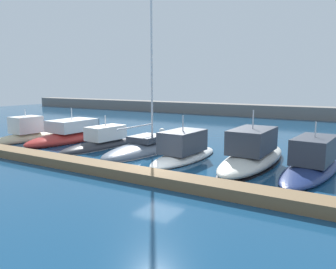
# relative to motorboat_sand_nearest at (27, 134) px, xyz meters

# --- Properties ---
(ground_plane) EXTENTS (120.00, 120.00, 0.00)m
(ground_plane) POSITION_rel_motorboat_sand_nearest_xyz_m (16.61, -3.15, -0.57)
(ground_plane) COLOR navy
(dock_pier) EXTENTS (37.26, 1.47, 0.58)m
(dock_pier) POSITION_rel_motorboat_sand_nearest_xyz_m (16.61, -4.96, -0.28)
(dock_pier) COLOR brown
(dock_pier) RESTS_ON ground_plane
(breakwater_seawall) EXTENTS (108.00, 3.28, 1.85)m
(breakwater_seawall) POSITION_rel_motorboat_sand_nearest_xyz_m (16.61, 33.10, 0.36)
(breakwater_seawall) COLOR slate
(breakwater_seawall) RESTS_ON ground_plane
(motorboat_sand_nearest) EXTENTS (2.53, 7.28, 3.29)m
(motorboat_sand_nearest) POSITION_rel_motorboat_sand_nearest_xyz_m (0.00, 0.00, 0.00)
(motorboat_sand_nearest) COLOR beige
(motorboat_sand_nearest) RESTS_ON ground_plane
(motorboat_red_second) EXTENTS (3.42, 10.53, 3.40)m
(motorboat_red_second) POSITION_rel_motorboat_sand_nearest_xyz_m (3.80, 2.28, -0.00)
(motorboat_red_second) COLOR #B72D28
(motorboat_red_second) RESTS_ON ground_plane
(motorboat_charcoal_third) EXTENTS (2.97, 8.24, 2.96)m
(motorboat_charcoal_third) POSITION_rel_motorboat_sand_nearest_xyz_m (8.29, 1.08, -0.12)
(motorboat_charcoal_third) COLOR #2D2D33
(motorboat_charcoal_third) RESTS_ON ground_plane
(sailboat_slate_fourth) EXTENTS (3.55, 9.94, 21.08)m
(sailboat_slate_fourth) POSITION_rel_motorboat_sand_nearest_xyz_m (12.40, 1.71, -0.22)
(sailboat_slate_fourth) COLOR slate
(sailboat_slate_fourth) RESTS_ON ground_plane
(motorboat_white_fifth) EXTENTS (2.86, 7.78, 3.42)m
(motorboat_white_fifth) POSITION_rel_motorboat_sand_nearest_xyz_m (16.27, 0.75, 0.04)
(motorboat_white_fifth) COLOR white
(motorboat_white_fifth) RESTS_ON ground_plane
(motorboat_ivory_sixth) EXTENTS (3.04, 10.16, 3.83)m
(motorboat_ivory_sixth) POSITION_rel_motorboat_sand_nearest_xyz_m (20.88, 1.69, 0.17)
(motorboat_ivory_sixth) COLOR silver
(motorboat_ivory_sixth) RESTS_ON ground_plane
(motorboat_navy_seventh) EXTENTS (3.43, 10.14, 3.25)m
(motorboat_navy_seventh) POSITION_rel_motorboat_sand_nearest_xyz_m (24.52, 1.90, 0.09)
(motorboat_navy_seventh) COLOR navy
(motorboat_navy_seventh) RESTS_ON ground_plane
(mooring_buoy_white) EXTENTS (0.70, 0.70, 0.70)m
(mooring_buoy_white) POSITION_rel_motorboat_sand_nearest_xyz_m (7.74, 11.45, -0.57)
(mooring_buoy_white) COLOR white
(mooring_buoy_white) RESTS_ON ground_plane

